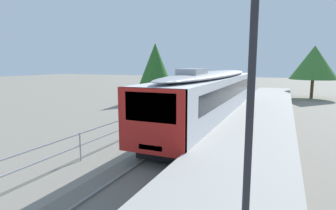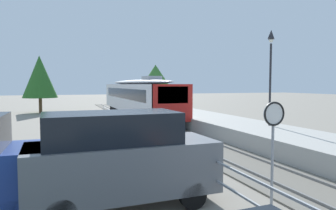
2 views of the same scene
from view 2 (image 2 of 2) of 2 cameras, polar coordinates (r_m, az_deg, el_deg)
The scene contains 10 objects.
ground_plane at distance 20.79m, azimuth -7.72°, elevation -5.16°, with size 160.00×160.00×0.00m, color gray.
track_rails at distance 21.59m, azimuth 0.12°, elevation -4.70°, with size 3.20×60.00×0.14m.
commuter_train at distance 29.96m, azimuth -5.69°, elevation 1.72°, with size 2.82×19.89×3.74m.
station_platform at distance 22.83m, azimuth 7.83°, elevation -3.22°, with size 3.90×60.00×0.90m, color #A8A59E.
platform_lamp_mid_platform at distance 18.54m, azimuth 18.26°, elevation 7.92°, with size 0.34×0.34×5.35m.
speed_limit_sign at distance 8.21m, azimuth 18.73°, elevation -4.14°, with size 0.61×0.10×2.81m.
carpark_fence at distance 11.08m, azimuth 1.56°, elevation -8.29°, with size 0.06×36.06×1.25m.
parked_van_grey at distance 8.42m, azimuth -8.66°, elevation -9.54°, with size 4.95×2.08×2.51m.
tree_behind_carpark at distance 38.15m, azimuth -22.40°, elevation 4.79°, with size 3.81×3.81×6.47m.
tree_behind_station_far at distance 49.64m, azimuth -2.28°, elevation 5.05°, with size 5.39×5.39×6.32m.
Camera 2 is at (-7.22, 1.90, 3.23)m, focal length 33.36 mm.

